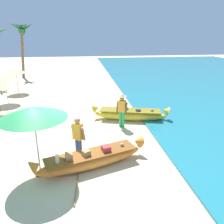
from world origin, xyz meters
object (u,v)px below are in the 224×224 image
object	(u,v)px
boat_orange_foreground	(92,159)
person_tourist_customer	(78,136)
patio_umbrella_large	(33,113)
palm_tree_leaning_seaward	(22,32)
boat_yellow_midground	(130,114)
paddle	(77,181)
person_vendor_hatted	(122,108)

from	to	relation	value
boat_orange_foreground	person_tourist_customer	bearing A→B (deg)	124.60
patio_umbrella_large	palm_tree_leaning_seaward	xyz separation A→B (m)	(-4.26, 18.13, 2.39)
boat_yellow_midground	patio_umbrella_large	xyz separation A→B (m)	(-4.03, -4.47, 1.88)
paddle	boat_yellow_midground	bearing A→B (deg)	60.89
boat_orange_foreground	person_tourist_customer	xyz separation A→B (m)	(-0.45, 0.66, 0.62)
boat_orange_foreground	person_tourist_customer	size ratio (longest dim) A/B	2.51
person_vendor_hatted	person_tourist_customer	distance (m)	3.44
patio_umbrella_large	paddle	world-z (taller)	patio_umbrella_large
boat_yellow_midground	person_tourist_customer	distance (m)	4.56
boat_yellow_midground	palm_tree_leaning_seaward	size ratio (longest dim) A/B	0.74
boat_yellow_midground	person_vendor_hatted	size ratio (longest dim) A/B	2.43
person_tourist_customer	palm_tree_leaning_seaward	distance (m)	18.49
boat_yellow_midground	patio_umbrella_large	bearing A→B (deg)	-132.05
person_vendor_hatted	boat_yellow_midground	bearing A→B (deg)	55.10
palm_tree_leaning_seaward	paddle	distance (m)	20.01
person_tourist_customer	paddle	size ratio (longest dim) A/B	0.93
palm_tree_leaning_seaward	boat_orange_foreground	bearing A→B (deg)	-71.49
boat_orange_foreground	boat_yellow_midground	size ratio (longest dim) A/B	0.98
person_vendor_hatted	paddle	xyz separation A→B (m)	(-2.19, -4.15, -0.96)
person_vendor_hatted	palm_tree_leaning_seaward	world-z (taller)	palm_tree_leaning_seaward
person_vendor_hatted	person_tourist_customer	bearing A→B (deg)	-128.22
boat_yellow_midground	palm_tree_leaning_seaward	xyz separation A→B (m)	(-8.29, 13.66, 4.28)
person_vendor_hatted	paddle	size ratio (longest dim) A/B	0.97
palm_tree_leaning_seaward	paddle	size ratio (longest dim) A/B	3.18
boat_orange_foreground	patio_umbrella_large	size ratio (longest dim) A/B	1.70
patio_umbrella_large	person_tourist_customer	bearing A→B (deg)	34.37
person_vendor_hatted	palm_tree_leaning_seaward	distance (m)	16.84
boat_yellow_midground	paddle	world-z (taller)	boat_yellow_midground
patio_umbrella_large	paddle	xyz separation A→B (m)	(1.22, -0.57, -2.17)
boat_orange_foreground	paddle	world-z (taller)	boat_orange_foreground
person_vendor_hatted	palm_tree_leaning_seaward	xyz separation A→B (m)	(-7.67, 14.55, 3.60)
person_tourist_customer	palm_tree_leaning_seaward	xyz separation A→B (m)	(-5.54, 17.25, 3.67)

